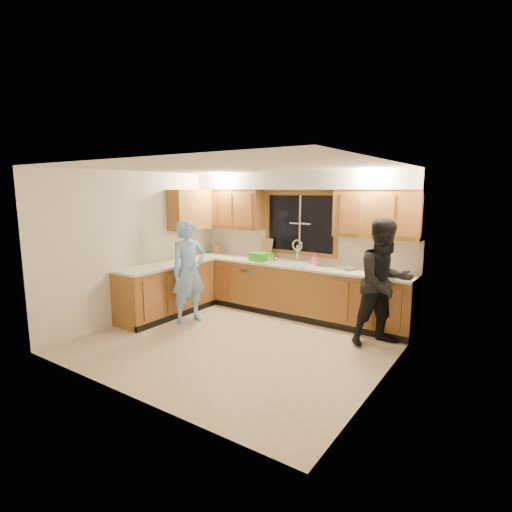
{
  "coord_description": "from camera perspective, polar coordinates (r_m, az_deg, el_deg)",
  "views": [
    {
      "loc": [
        3.33,
        -4.44,
        2.2
      ],
      "look_at": [
        -0.11,
        0.65,
        1.17
      ],
      "focal_mm": 28.0,
      "sensor_mm": 36.0,
      "label": 1
    }
  ],
  "objects": [
    {
      "name": "wall_right",
      "position": [
        4.71,
        18.21,
        -2.63
      ],
      "size": [
        0.0,
        3.8,
        3.8
      ],
      "primitive_type": "plane",
      "rotation": [
        1.57,
        0.0,
        -1.57
      ],
      "color": "silver",
      "rests_on": "ground"
    },
    {
      "name": "can_left",
      "position": [
        6.99,
        2.87,
        -0.56
      ],
      "size": [
        0.09,
        0.09,
        0.12
      ],
      "primitive_type": "cylinder",
      "rotation": [
        0.0,
        0.0,
        0.41
      ],
      "color": "beige",
      "rests_on": "countertop_back"
    },
    {
      "name": "can_right",
      "position": [
        6.98,
        1.9,
        -0.6
      ],
      "size": [
        0.08,
        0.08,
        0.12
      ],
      "primitive_type": "cylinder",
      "rotation": [
        0.0,
        0.0,
        -0.42
      ],
      "color": "beige",
      "rests_on": "countertop_back"
    },
    {
      "name": "man",
      "position": [
        6.71,
        -9.6,
        -2.22
      ],
      "size": [
        0.57,
        0.71,
        1.71
      ],
      "primitive_type": "imported",
      "rotation": [
        0.0,
        0.0,
        1.28
      ],
      "color": "#7AA8E6",
      "rests_on": "floor"
    },
    {
      "name": "base_cabinets_left",
      "position": [
        7.24,
        -12.53,
        -4.81
      ],
      "size": [
        0.6,
        1.9,
        0.88
      ],
      "primitive_type": "cube",
      "color": "#935F2A",
      "rests_on": "ground"
    },
    {
      "name": "upper_cabinets_return",
      "position": [
        7.67,
        -9.4,
        6.56
      ],
      "size": [
        0.33,
        0.9,
        0.75
      ],
      "primitive_type": "cube",
      "color": "#935F2A",
      "rests_on": "wall_left"
    },
    {
      "name": "dishwasher",
      "position": [
        7.56,
        -0.63,
        -4.22
      ],
      "size": [
        0.6,
        0.56,
        0.82
      ],
      "primitive_type": "cube",
      "color": "silver",
      "rests_on": "floor"
    },
    {
      "name": "woman",
      "position": [
        5.89,
        17.86,
        -3.67
      ],
      "size": [
        1.09,
        1.11,
        1.81
      ],
      "primitive_type": "imported",
      "rotation": [
        0.0,
        0.0,
        0.86
      ],
      "color": "black",
      "rests_on": "floor"
    },
    {
      "name": "base_cabinets_back",
      "position": [
        7.12,
        5.07,
        -4.86
      ],
      "size": [
        4.2,
        0.6,
        0.88
      ],
      "primitive_type": "cube",
      "color": "#935F2A",
      "rests_on": "ground"
    },
    {
      "name": "wall_back",
      "position": [
        7.23,
        6.32,
        1.88
      ],
      "size": [
        4.2,
        0.0,
        4.2
      ],
      "primitive_type": "plane",
      "rotation": [
        1.57,
        0.0,
        0.0
      ],
      "color": "silver",
      "rests_on": "ground"
    },
    {
      "name": "cutting_board",
      "position": [
        7.51,
        1.44,
        1.13
      ],
      "size": [
        0.29,
        0.14,
        0.37
      ],
      "primitive_type": "cube",
      "rotation": [
        -0.21,
        0.0,
        -0.14
      ],
      "color": "tan",
      "rests_on": "countertop_back"
    },
    {
      "name": "countertop_left",
      "position": [
        7.13,
        -12.57,
        -1.25
      ],
      "size": [
        0.63,
        1.9,
        0.04
      ],
      "primitive_type": "cube",
      "color": "white",
      "rests_on": "base_cabinets_left"
    },
    {
      "name": "countertop_back",
      "position": [
        7.01,
        5.06,
        -1.24
      ],
      "size": [
        4.2,
        0.63,
        0.04
      ],
      "primitive_type": "cube",
      "color": "white",
      "rests_on": "base_cabinets_back"
    },
    {
      "name": "ceiling",
      "position": [
        5.56,
        -2.85,
        12.57
      ],
      "size": [
        4.2,
        4.2,
        0.0
      ],
      "primitive_type": "plane",
      "rotation": [
        3.14,
        0.0,
        0.0
      ],
      "color": "silver"
    },
    {
      "name": "wall_left",
      "position": [
        7.08,
        -16.49,
        1.39
      ],
      "size": [
        0.0,
        3.8,
        3.8
      ],
      "primitive_type": "plane",
      "rotation": [
        1.57,
        0.0,
        1.57
      ],
      "color": "silver",
      "rests_on": "ground"
    },
    {
      "name": "window_frame",
      "position": [
        7.18,
        6.33,
        4.64
      ],
      "size": [
        1.44,
        0.03,
        1.14
      ],
      "color": "black",
      "rests_on": "wall_back"
    },
    {
      "name": "bowl",
      "position": [
        6.6,
        13.01,
        -1.7
      ],
      "size": [
        0.27,
        0.27,
        0.05
      ],
      "primitive_type": "imported",
      "rotation": [
        0.0,
        0.0,
        -0.27
      ],
      "color": "silver",
      "rests_on": "countertop_back"
    },
    {
      "name": "sink",
      "position": [
        7.03,
        5.14,
        -1.49
      ],
      "size": [
        0.86,
        0.52,
        0.57
      ],
      "color": "white",
      "rests_on": "countertop_back"
    },
    {
      "name": "stove",
      "position": [
        6.87,
        -15.99,
        -5.64
      ],
      "size": [
        0.58,
        0.75,
        0.9
      ],
      "primitive_type": "cube",
      "color": "silver",
      "rests_on": "floor"
    },
    {
      "name": "floor",
      "position": [
        5.97,
        -2.65,
        -12.13
      ],
      "size": [
        4.2,
        4.2,
        0.0
      ],
      "primitive_type": "plane",
      "color": "beige",
      "rests_on": "ground"
    },
    {
      "name": "soap_bottle",
      "position": [
        6.87,
        8.41,
        -0.49
      ],
      "size": [
        0.12,
        0.12,
        0.2
      ],
      "primitive_type": "imported",
      "rotation": [
        0.0,
        0.0,
        -0.42
      ],
      "color": "#F65D94",
      "rests_on": "countertop_back"
    },
    {
      "name": "upper_cabinets_right",
      "position": [
        6.48,
        16.99,
        5.76
      ],
      "size": [
        1.35,
        0.33,
        0.75
      ],
      "primitive_type": "cube",
      "color": "#935F2A",
      "rests_on": "wall_back"
    },
    {
      "name": "soffit",
      "position": [
        7.01,
        5.8,
        10.67
      ],
      "size": [
        4.2,
        0.35,
        0.3
      ],
      "primitive_type": "cube",
      "color": "beige",
      "rests_on": "wall_back"
    },
    {
      "name": "knife_block",
      "position": [
        8.06,
        -5.57,
        1.0
      ],
      "size": [
        0.14,
        0.13,
        0.19
      ],
      "primitive_type": "cube",
      "rotation": [
        0.0,
        0.0,
        0.61
      ],
      "color": "#99592A",
      "rests_on": "countertop_back"
    },
    {
      "name": "upper_cabinets_left",
      "position": [
        7.81,
        -3.53,
        6.72
      ],
      "size": [
        1.35,
        0.33,
        0.75
      ],
      "primitive_type": "cube",
      "color": "#935F2A",
      "rests_on": "wall_back"
    },
    {
      "name": "dish_crate",
      "position": [
        7.21,
        0.7,
        -0.11
      ],
      "size": [
        0.38,
        0.36,
        0.15
      ],
      "primitive_type": "cube",
      "rotation": [
        0.0,
        0.0,
        -0.19
      ],
      "color": "green",
      "rests_on": "countertop_back"
    }
  ]
}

